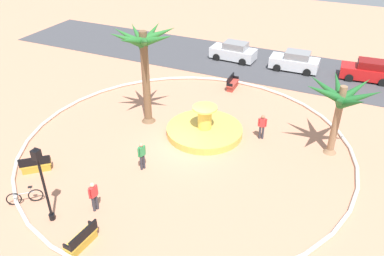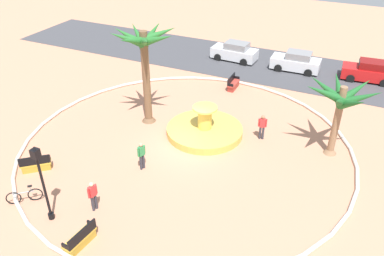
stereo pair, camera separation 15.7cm
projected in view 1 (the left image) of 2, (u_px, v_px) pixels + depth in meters
The scene contains 17 objects.
ground_plane at pixel (186, 146), 23.43m from camera, with size 80.00×80.00×0.00m, color tan.
plaza_curb at pixel (186, 144), 23.37m from camera, with size 19.60×19.60×0.20m, color silver.
street_asphalt at pixel (256, 64), 34.41m from camera, with size 48.00×8.00×0.03m, color #424247.
fountain at pixel (204, 130), 24.42m from camera, with size 4.75×4.75×1.92m.
palm_tree_near_fountain at pixel (341, 100), 21.07m from camera, with size 4.04×4.00×4.51m.
palm_tree_by_curb at pixel (143, 51), 23.40m from camera, with size 4.09×4.11×6.35m.
bench_east at pixel (36, 166), 21.16m from camera, with size 1.53×1.43×1.00m.
bench_west at pixel (232, 84), 30.02m from camera, with size 0.53×1.61×1.00m.
bench_north at pixel (82, 240), 16.66m from camera, with size 0.64×1.64×1.00m.
lamppost at pixel (42, 179), 16.97m from camera, with size 0.32×0.32×4.06m.
bicycle_red_frame at pixel (25, 197), 18.97m from camera, with size 1.34×1.18×0.94m.
person_cyclist_helmet at pixel (94, 195), 18.27m from camera, with size 0.27×0.52×1.64m.
person_cyclist_photo at pixel (262, 126), 23.64m from camera, with size 0.51×0.29×1.65m.
person_pedestrian_stroll at pixel (142, 155), 21.01m from camera, with size 0.30×0.51×1.69m.
parked_car_leftmost at pixel (234, 52), 34.81m from camera, with size 4.07×2.05×1.67m.
parked_car_second at pixel (295, 62), 32.82m from camera, with size 4.05×2.01×1.67m.
parked_car_third at pixel (367, 71), 31.12m from camera, with size 4.12×2.15×1.67m.
Camera 1 is at (8.45, -17.49, 13.14)m, focal length 36.50 mm.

